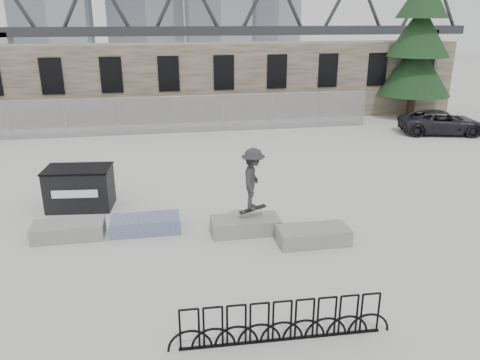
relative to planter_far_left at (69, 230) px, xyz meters
name	(u,v)px	position (x,y,z in m)	size (l,w,h in m)	color
ground	(191,232)	(3.50, -0.27, -0.25)	(120.00, 120.00, 0.00)	#BCBCB6
stone_wall	(169,82)	(3.50, 15.97, 2.01)	(36.00, 2.58, 4.50)	brown
chainlink_fence	(172,114)	(3.50, 12.23, 0.79)	(22.06, 0.06, 2.02)	gray
planter_far_left	(69,230)	(0.00, 0.00, 0.00)	(2.00, 0.90, 0.46)	gray
planter_center_left	(146,224)	(2.19, 0.02, 0.00)	(2.00, 0.90, 0.46)	navy
planter_center_right	(245,225)	(5.08, -0.57, 0.00)	(2.00, 0.90, 0.46)	gray
planter_offset	(313,235)	(6.85, -1.57, 0.00)	(2.00, 0.90, 0.46)	gray
dumpster	(80,188)	(0.05, 2.27, 0.45)	(2.24, 1.50, 1.39)	black
bike_rack	(282,322)	(4.88, -5.49, 0.19)	(4.49, 0.19, 0.90)	black
spruce_tree	(419,37)	(18.52, 14.11, 4.57)	(4.43, 4.43, 11.50)	#38281E
truss_bridge	(231,30)	(13.50, 54.73, 3.88)	(70.00, 3.00, 9.80)	#2D3033
suv	(442,122)	(17.82, 9.56, 0.37)	(2.07, 4.48, 1.24)	black
skateboarder	(253,179)	(5.30, -0.58, 1.41)	(1.00, 1.32, 1.92)	#2C2B2E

